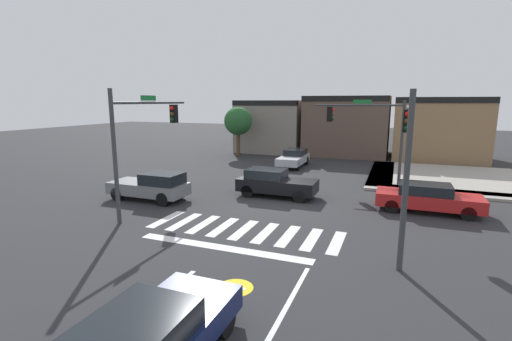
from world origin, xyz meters
TOP-DOWN VIEW (x-y plane):
  - ground_plane at (0.00, 0.00)m, footprint 120.00×120.00m
  - crosswalk_near at (0.00, -4.50)m, footprint 8.08×2.45m
  - bike_detector_marking at (1.65, -8.96)m, footprint 1.04×1.04m
  - curb_corner_northeast at (8.49, 9.42)m, footprint 10.00×10.60m
  - storefront_row at (2.22, 19.22)m, footprint 22.94×7.00m
  - traffic_signal_northeast at (3.90, 6.00)m, footprint 5.47×0.32m
  - traffic_signal_southeast at (6.02, -3.87)m, footprint 0.32×5.66m
  - traffic_signal_southwest at (-5.38, -3.72)m, footprint 0.32×5.54m
  - car_gray at (-6.42, -2.03)m, footprint 4.29×1.76m
  - car_black at (-0.52, 1.13)m, footprint 4.35×1.78m
  - car_silver at (-2.08, 10.69)m, footprint 1.76×4.20m
  - car_red at (7.22, 1.00)m, footprint 4.72×1.75m
  - roadside_tree at (-8.50, 14.00)m, footprint 2.65×2.65m

SIDE VIEW (x-z plane):
  - ground_plane at x=0.00m, z-range 0.00..0.00m
  - bike_detector_marking at x=1.65m, z-range 0.00..0.01m
  - crosswalk_near at x=0.00m, z-range 0.00..0.01m
  - curb_corner_northeast at x=8.49m, z-range 0.00..0.15m
  - car_red at x=7.22m, z-range 0.02..1.40m
  - car_silver at x=-2.08m, z-range 0.03..1.40m
  - car_gray at x=-6.42m, z-range 0.01..1.54m
  - car_black at x=-0.52m, z-range 0.02..1.54m
  - storefront_row at x=2.22m, z-range -0.06..5.68m
  - roadside_tree at x=-8.50m, z-range 1.00..5.73m
  - traffic_signal_northeast at x=3.90m, z-range 1.10..6.44m
  - traffic_signal_southeast at x=6.02m, z-range 1.02..6.63m
  - traffic_signal_southwest at x=-5.38m, z-range 1.05..6.82m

